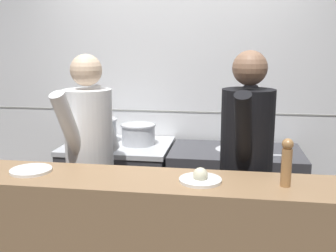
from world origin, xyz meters
name	(u,v)px	position (x,y,z in m)	size (l,w,h in m)	color
wall_back_tiled	(176,95)	(0.00, 1.31, 1.30)	(8.00, 0.06, 2.60)	white
oven_range	(119,192)	(-0.47, 0.91, 0.46)	(0.93, 0.71, 0.91)	#38383D
prep_counter	(234,200)	(0.57, 0.91, 0.44)	(1.11, 0.65, 0.89)	#38383D
stock_pot	(99,130)	(-0.65, 0.95, 1.02)	(0.33, 0.33, 0.21)	#B7BABF
sauce_pot	(138,134)	(-0.28, 0.92, 1.01)	(0.31, 0.31, 0.18)	#B7BABF
mixing_bowl_steel	(230,144)	(0.51, 0.94, 0.93)	(0.24, 0.24, 0.08)	#B7BABF
chefs_knife	(253,155)	(0.69, 0.77, 0.90)	(0.40, 0.07, 0.02)	#B7BABF
plated_dish_main	(31,170)	(-0.70, -0.21, 1.01)	(0.25, 0.25, 0.02)	white
plated_dish_appetiser	(200,178)	(0.34, -0.23, 1.03)	(0.24, 0.24, 0.08)	white
pepper_mill	(287,161)	(0.81, -0.23, 1.15)	(0.06, 0.06, 0.27)	#AD7A47
chef_head_cook	(90,158)	(-0.51, 0.31, 0.95)	(0.43, 0.74, 1.71)	black
chef_sous	(246,165)	(0.62, 0.27, 0.96)	(0.40, 0.76, 1.73)	black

